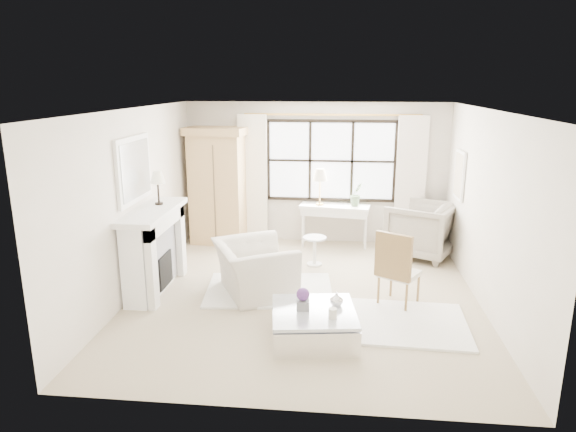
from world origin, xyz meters
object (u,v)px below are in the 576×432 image
(console_table, at_px, (334,225))
(coffee_table, at_px, (314,325))
(armoire, at_px, (218,185))
(club_armchair, at_px, (255,269))

(console_table, height_order, coffee_table, console_table)
(armoire, bearing_deg, console_table, 6.34)
(armoire, bearing_deg, club_armchair, -59.34)
(console_table, height_order, club_armchair, console_table)
(console_table, bearing_deg, coffee_table, -84.68)
(armoire, bearing_deg, coffee_table, -55.01)
(console_table, bearing_deg, club_armchair, -106.70)
(club_armchair, distance_m, coffee_table, 1.62)
(console_table, relative_size, coffee_table, 1.20)
(club_armchair, relative_size, coffee_table, 1.06)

